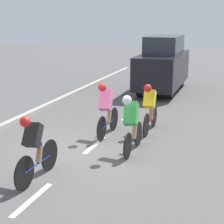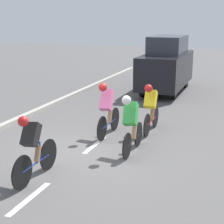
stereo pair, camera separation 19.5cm
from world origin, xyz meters
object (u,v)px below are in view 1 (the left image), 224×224
(cyclist_yellow, at_px, (150,107))
(cyclist_black, at_px, (34,147))
(cyclist_green, at_px, (132,122))
(support_car, at_px, (163,65))
(cyclist_pink, at_px, (106,108))

(cyclist_yellow, xyz_separation_m, cyclist_black, (1.46, 4.00, -0.03))
(cyclist_green, distance_m, cyclist_yellow, 1.80)
(cyclist_black, bearing_deg, cyclist_yellow, -110.11)
(support_car, bearing_deg, cyclist_pink, 88.30)
(cyclist_green, bearing_deg, cyclist_black, 56.78)
(cyclist_green, relative_size, cyclist_yellow, 0.97)
(support_car, bearing_deg, cyclist_black, 86.61)
(cyclist_pink, distance_m, cyclist_black, 3.28)
(cyclist_pink, distance_m, support_car, 6.78)
(cyclist_pink, relative_size, support_car, 0.40)
(cyclist_pink, height_order, cyclist_black, cyclist_pink)
(cyclist_pink, bearing_deg, cyclist_green, 134.39)
(support_car, bearing_deg, cyclist_green, 96.14)
(cyclist_yellow, bearing_deg, cyclist_pink, 34.62)
(cyclist_black, bearing_deg, cyclist_pink, -96.87)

